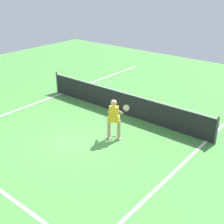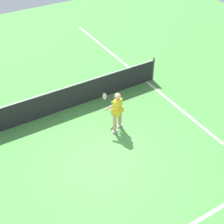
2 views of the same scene
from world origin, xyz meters
The scene contains 4 objects.
ground_plane centered at (0.00, 0.00, 0.00)m, with size 27.55×27.55×0.00m, color #4C9342.
sideline_right_marking centered at (3.84, 0.00, 0.00)m, with size 0.10×19.19×0.01m, color white.
court_net centered at (0.00, 3.05, 0.50)m, with size 8.36×0.08×1.07m.
tennis_player centered at (1.15, 1.09, 0.85)m, with size 0.68×1.14×1.55m.
Camera 2 is at (-3.37, -6.21, 7.60)m, focal length 51.66 mm.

